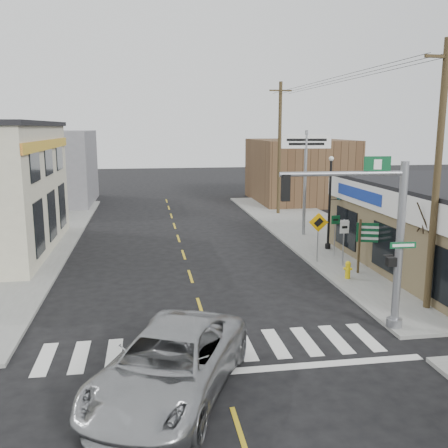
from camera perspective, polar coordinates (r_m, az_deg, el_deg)
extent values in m
plane|color=black|center=(15.54, -1.06, -14.56)|extent=(140.00, 140.00, 0.00)
cube|color=gray|center=(29.78, 12.74, -2.15)|extent=(6.00, 38.00, 0.13)
cube|color=gray|center=(28.58, -23.14, -3.33)|extent=(6.00, 38.00, 0.13)
cube|color=gold|center=(22.97, -3.86, -5.98)|extent=(0.12, 56.00, 0.01)
cube|color=silver|center=(15.90, -1.26, -13.93)|extent=(11.00, 2.20, 0.01)
cube|color=brown|center=(46.21, 8.57, 6.04)|extent=(8.00, 10.00, 5.60)
cube|color=slate|center=(46.91, -20.29, 6.05)|extent=(9.00, 10.00, 6.40)
imported|color=#9B9DA0|center=(13.10, -6.20, -15.62)|extent=(5.09, 6.75, 1.70)
cylinder|color=gray|center=(17.22, 19.41, -2.43)|extent=(0.26, 0.26, 5.53)
cylinder|color=gray|center=(15.98, 13.52, 5.60)|extent=(4.05, 0.15, 0.15)
cube|color=black|center=(15.41, 7.15, 4.09)|extent=(0.26, 0.20, 0.83)
cube|color=#0B4624|center=(17.01, 19.78, -2.29)|extent=(0.87, 0.04, 0.20)
cube|color=#0B4624|center=(16.41, 17.16, 6.52)|extent=(0.87, 0.05, 0.51)
cube|color=black|center=(17.18, 18.65, -4.15)|extent=(0.29, 0.24, 0.29)
cube|color=#463820|center=(23.52, 15.18, -2.47)|extent=(0.09, 0.09, 2.50)
cube|color=#463820|center=(24.02, 17.71, -2.34)|extent=(0.09, 0.09, 2.50)
cube|color=#024C21|center=(23.58, 16.61, -0.96)|extent=(1.43, 0.05, 0.89)
cylinder|color=yellow|center=(22.77, 13.96, -5.28)|extent=(0.23, 0.23, 0.63)
sphere|color=yellow|center=(22.68, 14.00, -4.44)|extent=(0.25, 0.25, 0.25)
cylinder|color=gray|center=(25.08, 10.66, -1.73)|extent=(0.05, 0.05, 2.26)
cube|color=#DC9401|center=(24.88, 10.75, 0.19)|extent=(0.96, 0.03, 0.96)
cylinder|color=black|center=(27.63, 11.96, 2.16)|extent=(0.13, 0.13, 4.88)
sphere|color=silver|center=(27.36, 12.17, 7.31)|extent=(0.26, 0.26, 0.26)
cube|color=#0D4851|center=(27.69, 13.04, 4.09)|extent=(0.02, 0.52, 1.31)
cylinder|color=gray|center=(31.00, 9.23, 4.61)|extent=(0.19, 0.19, 6.40)
cube|color=white|center=(30.82, 9.38, 9.27)|extent=(3.01, 0.18, 0.80)
cylinder|color=black|center=(20.86, 22.65, -4.03)|extent=(0.18, 0.18, 2.95)
ellipsoid|color=#183317|center=(22.66, 23.73, -5.62)|extent=(1.22, 1.22, 0.91)
ellipsoid|color=black|center=(24.45, 23.32, -4.44)|extent=(1.19, 1.19, 0.89)
cylinder|color=#452E24|center=(19.23, 23.15, 4.74)|extent=(0.25, 0.25, 9.54)
cube|color=#452E24|center=(19.29, 24.12, 17.07)|extent=(1.66, 0.10, 0.10)
cylinder|color=#3C2019|center=(38.53, 6.35, 8.53)|extent=(0.26, 0.26, 9.90)
cube|color=#3C2019|center=(38.59, 6.49, 14.93)|extent=(1.72, 0.11, 0.11)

